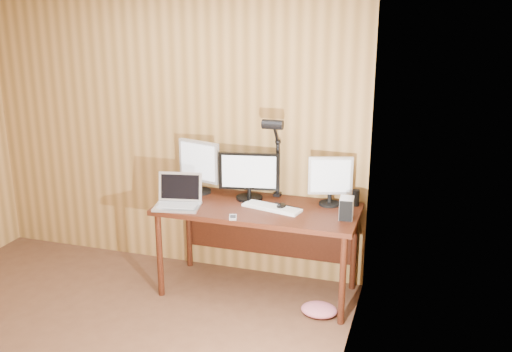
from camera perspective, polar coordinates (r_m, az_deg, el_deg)
The scene contains 14 objects.
room_shell at distance 3.45m, azimuth -23.23°, elevation -2.24°, with size 4.00×4.00×4.00m.
desk at distance 4.65m, azimuth 0.45°, elevation -4.21°, with size 1.60×0.70×0.75m.
monitor_center at distance 4.66m, azimuth -0.69°, elevation 0.05°, with size 0.50×0.22×0.39m.
monitor_left at distance 4.83m, azimuth -5.71°, elevation 1.10°, with size 0.40×0.19×0.45m.
monitor_right at distance 4.55m, azimuth 7.43°, elevation -0.36°, with size 0.35×0.17×0.40m.
laptop at distance 4.59m, azimuth -7.75°, elevation -2.20°, with size 0.40×0.34×0.25m.
keyboard at distance 4.49m, azimuth 1.59°, elevation -3.17°, with size 0.50×0.25×0.02m.
mousepad at distance 4.50m, azimuth 2.55°, elevation -3.28°, with size 0.23×0.19×0.00m, color black.
mouse at distance 4.49m, azimuth 2.55°, elevation -3.02°, with size 0.07×0.11×0.04m, color black.
hard_drive at distance 4.33m, azimuth 9.03°, elevation -3.20°, with size 0.11×0.15×0.16m.
phone at distance 4.31m, azimuth -2.32°, elevation -4.14°, with size 0.08×0.12×0.01m.
speaker at distance 4.61m, azimuth 9.95°, elevation -2.16°, with size 0.06×0.06×0.13m, color black.
desk_lamp at distance 4.59m, azimuth 1.91°, elevation 2.98°, with size 0.17×0.24×0.73m.
fabric_pile at distance 4.52m, azimuth 6.33°, elevation -13.16°, with size 0.28×0.23×0.09m, color #D06475, non-canonical shape.
Camera 1 is at (2.19, -2.45, 2.29)m, focal length 40.00 mm.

